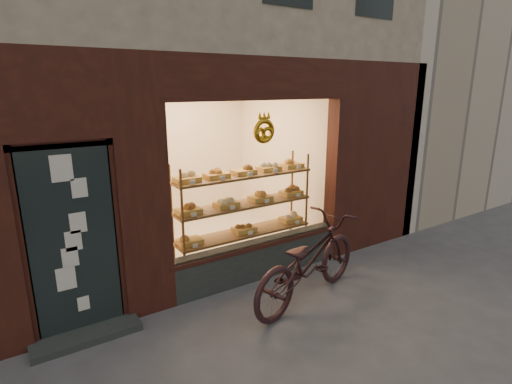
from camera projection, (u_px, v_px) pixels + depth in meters
ground at (340, 370)px, 3.97m from camera, size 90.00×90.00×0.00m
neighbor_right at (445, 26)px, 12.33m from camera, size 12.00×7.00×9.00m
display_shelf at (244, 212)px, 6.04m from camera, size 2.20×0.45×1.70m
bicycle at (308, 261)px, 5.14m from camera, size 2.20×1.24×1.10m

